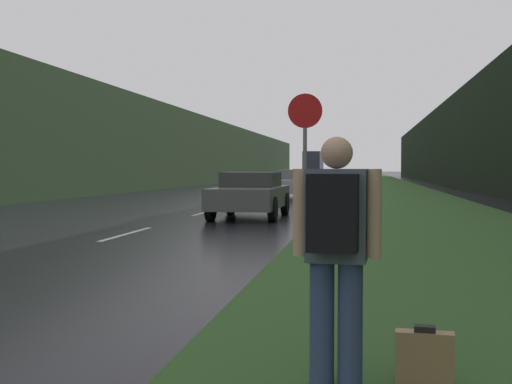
{
  "coord_description": "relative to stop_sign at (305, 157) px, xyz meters",
  "views": [
    {
      "loc": [
        5.14,
        0.28,
        1.44
      ],
      "look_at": [
        2.41,
        16.44,
        0.84
      ],
      "focal_mm": 45.0,
      "sensor_mm": 36.0,
      "label": 1
    }
  ],
  "objects": [
    {
      "name": "lane_stripe_e",
      "position": [
        -4.1,
        16.04,
        -1.64
      ],
      "size": [
        0.12,
        3.0,
        0.01
      ],
      "primitive_type": "cube",
      "color": "silver",
      "rests_on": "ground_plane"
    },
    {
      "name": "stop_sign",
      "position": [
        0.0,
        0.0,
        0.0
      ],
      "size": [
        0.61,
        0.07,
        2.76
      ],
      "color": "slate",
      "rests_on": "ground_plane"
    },
    {
      "name": "grass_verge",
      "position": [
        2.63,
        28.41,
        -1.63
      ],
      "size": [
        6.0,
        240.0,
        0.02
      ],
      "primitive_type": "cube",
      "color": "#2D5123",
      "rests_on": "ground_plane"
    },
    {
      "name": "treeline_far_side",
      "position": [
        -13.83,
        38.41,
        1.39
      ],
      "size": [
        2.0,
        140.0,
        6.07
      ],
      "primitive_type": "cube",
      "color": "black",
      "rests_on": "ground_plane"
    },
    {
      "name": "lane_stripe_d",
      "position": [
        -4.1,
        9.04,
        -1.64
      ],
      "size": [
        0.12,
        3.0,
        0.01
      ],
      "primitive_type": "cube",
      "color": "silver",
      "rests_on": "ground_plane"
    },
    {
      "name": "treeline_near_side",
      "position": [
        8.63,
        38.41,
        1.9
      ],
      "size": [
        2.0,
        140.0,
        7.09
      ],
      "primitive_type": "cube",
      "color": "black",
      "rests_on": "ground_plane"
    },
    {
      "name": "lane_stripe_c",
      "position": [
        -4.1,
        2.04,
        -1.64
      ],
      "size": [
        0.12,
        3.0,
        0.01
      ],
      "primitive_type": "cube",
      "color": "silver",
      "rests_on": "ground_plane"
    },
    {
      "name": "suitcase",
      "position": [
        1.43,
        -7.01,
        -1.46
      ],
      "size": [
        0.39,
        0.15,
        0.41
      ],
      "rotation": [
        0.0,
        0.0,
        -0.08
      ],
      "color": "olive",
      "rests_on": "ground_plane"
    },
    {
      "name": "hitchhiker_with_backpack",
      "position": [
        0.86,
        -7.19,
        -0.7
      ],
      "size": [
        0.57,
        0.42,
        1.64
      ],
      "rotation": [
        0.0,
        0.0,
        -0.08
      ],
      "color": "navy",
      "rests_on": "ground_plane"
    },
    {
      "name": "lane_stripe_f",
      "position": [
        -4.1,
        23.04,
        -1.64
      ],
      "size": [
        0.12,
        3.0,
        0.01
      ],
      "primitive_type": "cube",
      "color": "silver",
      "rests_on": "ground_plane"
    },
    {
      "name": "delivery_truck",
      "position": [
        -5.97,
        78.02,
        0.3
      ],
      "size": [
        2.48,
        8.77,
        3.73
      ],
      "color": "black",
      "rests_on": "ground_plane"
    },
    {
      "name": "car_passing_far",
      "position": [
        -2.24,
        19.44,
        -0.93
      ],
      "size": [
        1.96,
        4.58,
        1.38
      ],
      "rotation": [
        0.0,
        0.0,
        3.14
      ],
      "color": "#9E9EA3",
      "rests_on": "ground_plane"
    },
    {
      "name": "car_passing_near",
      "position": [
        -2.24,
        7.06,
        -0.95
      ],
      "size": [
        1.91,
        4.33,
        1.33
      ],
      "rotation": [
        0.0,
        0.0,
        3.14
      ],
      "color": "#4C514C",
      "rests_on": "ground_plane"
    }
  ]
}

